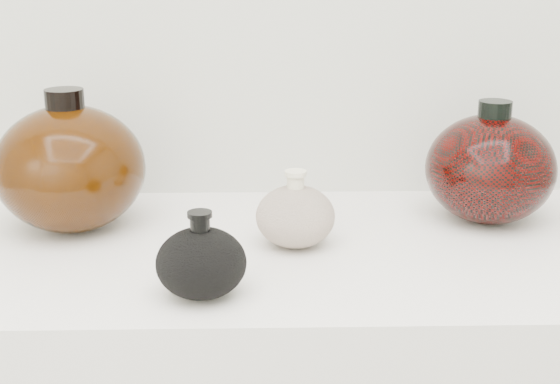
{
  "coord_description": "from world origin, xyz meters",
  "views": [
    {
      "loc": [
        0.01,
        -0.07,
        1.3
      ],
      "look_at": [
        0.04,
        0.92,
        0.99
      ],
      "focal_mm": 50.0,
      "sensor_mm": 36.0,
      "label": 1
    }
  ],
  "objects_px": {
    "black_gourd_vase": "(201,262)",
    "cream_gourd_vase": "(295,216)",
    "left_round_pot": "(70,168)",
    "right_round_pot": "(490,168)"
  },
  "relations": [
    {
      "from": "black_gourd_vase",
      "to": "right_round_pot",
      "type": "relative_size",
      "value": 0.55
    },
    {
      "from": "cream_gourd_vase",
      "to": "left_round_pot",
      "type": "distance_m",
      "value": 0.34
    },
    {
      "from": "black_gourd_vase",
      "to": "left_round_pot",
      "type": "relative_size",
      "value": 0.51
    },
    {
      "from": "right_round_pot",
      "to": "left_round_pot",
      "type": "bearing_deg",
      "value": -178.2
    },
    {
      "from": "black_gourd_vase",
      "to": "cream_gourd_vase",
      "type": "distance_m",
      "value": 0.2
    },
    {
      "from": "black_gourd_vase",
      "to": "left_round_pot",
      "type": "distance_m",
      "value": 0.32
    },
    {
      "from": "black_gourd_vase",
      "to": "cream_gourd_vase",
      "type": "xyz_separation_m",
      "value": [
        0.12,
        0.16,
        0.0
      ]
    },
    {
      "from": "right_round_pot",
      "to": "black_gourd_vase",
      "type": "bearing_deg",
      "value": -147.93
    },
    {
      "from": "black_gourd_vase",
      "to": "cream_gourd_vase",
      "type": "height_order",
      "value": "cream_gourd_vase"
    },
    {
      "from": "left_round_pot",
      "to": "cream_gourd_vase",
      "type": "bearing_deg",
      "value": -13.51
    }
  ]
}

